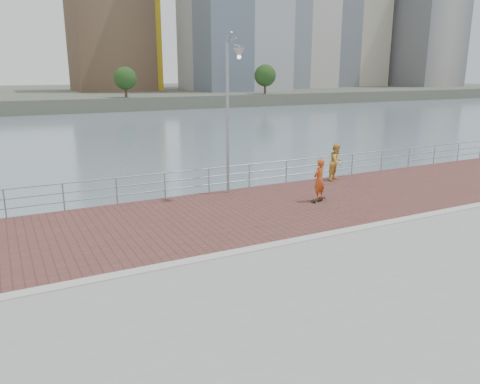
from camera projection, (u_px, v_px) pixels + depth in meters
name	position (u px, v px, depth m)	size (l,w,h in m)	color
water	(269.00, 305.00, 15.05)	(400.00, 400.00, 0.00)	slate
seawall	(383.00, 360.00, 10.51)	(40.00, 24.00, 2.00)	gray
brick_lane	(220.00, 216.00, 17.64)	(40.00, 6.80, 0.02)	brown
curb	(270.00, 246.00, 14.54)	(40.00, 0.40, 0.06)	#B7B5AD
far_shore	(24.00, 95.00, 119.97)	(320.00, 95.00, 2.50)	#4C5142
guardrail	(187.00, 180.00, 20.39)	(39.06, 0.06, 1.13)	#8C9EA8
street_lamp	(232.00, 88.00, 19.33)	(0.48, 1.38, 6.53)	gray
skateboard	(318.00, 199.00, 19.55)	(0.88, 0.53, 0.10)	black
skateboarder	(319.00, 179.00, 19.33)	(0.62, 0.41, 1.70)	#BD4519
bystander	(336.00, 162.00, 23.15)	(0.88, 0.69, 1.82)	gold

